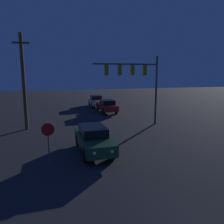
{
  "coord_description": "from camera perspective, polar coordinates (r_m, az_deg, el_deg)",
  "views": [
    {
      "loc": [
        -4.24,
        -2.39,
        4.7
      ],
      "look_at": [
        0.0,
        12.88,
        1.86
      ],
      "focal_mm": 35.0,
      "sensor_mm": 36.0,
      "label": 1
    }
  ],
  "objects": [
    {
      "name": "car_near",
      "position": [
        13.22,
        -4.83,
        -6.96
      ],
      "size": [
        1.84,
        4.54,
        1.55
      ],
      "rotation": [
        0.0,
        0.0,
        3.17
      ],
      "color": "#1E4728",
      "rests_on": "ground_plane"
    },
    {
      "name": "car_mid",
      "position": [
        26.28,
        -1.35,
        1.67
      ],
      "size": [
        1.78,
        4.52,
        1.55
      ],
      "rotation": [
        0.0,
        0.0,
        0.01
      ],
      "color": "#B21E1E",
      "rests_on": "ground_plane"
    },
    {
      "name": "car_far",
      "position": [
        31.09,
        -4.2,
        2.97
      ],
      "size": [
        1.86,
        4.54,
        1.55
      ],
      "rotation": [
        0.0,
        0.0,
        3.11
      ],
      "color": "beige",
      "rests_on": "ground_plane"
    },
    {
      "name": "traffic_signal_mast",
      "position": [
        19.59,
        6.57,
        9.13
      ],
      "size": [
        5.93,
        0.3,
        6.19
      ],
      "color": "#4C4C51",
      "rests_on": "ground_plane"
    },
    {
      "name": "stop_sign",
      "position": [
        11.23,
        -16.32,
        -6.38
      ],
      "size": [
        0.64,
        0.07,
        2.3
      ],
      "color": "#4C4C51",
      "rests_on": "ground_plane"
    },
    {
      "name": "utility_pole",
      "position": [
        19.37,
        -22.09,
        7.5
      ],
      "size": [
        1.33,
        0.28,
        7.84
      ],
      "color": "brown",
      "rests_on": "ground_plane"
    }
  ]
}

